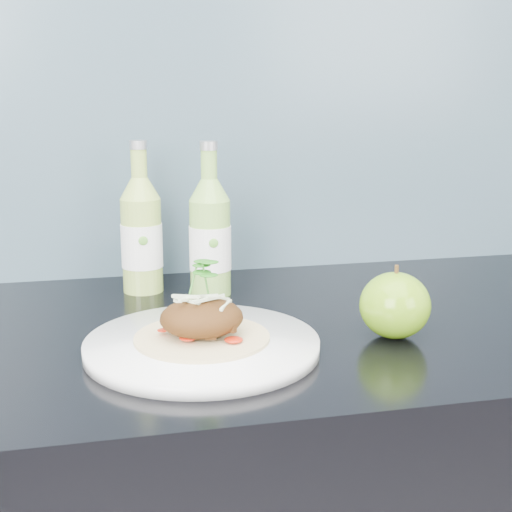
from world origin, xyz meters
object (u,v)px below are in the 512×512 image
at_px(dinner_plate, 202,345).
at_px(cider_bottle_right, 210,237).
at_px(green_apple, 395,305).
at_px(cider_bottle_left, 142,235).

bearing_deg(dinner_plate, cider_bottle_right, 78.25).
distance_m(dinner_plate, green_apple, 0.25).
relative_size(green_apple, cider_bottle_left, 0.45).
relative_size(dinner_plate, green_apple, 3.40).
height_order(dinner_plate, cider_bottle_right, cider_bottle_right).
relative_size(dinner_plate, cider_bottle_left, 1.54).
bearing_deg(cider_bottle_left, cider_bottle_right, -22.88).
xyz_separation_m(cider_bottle_left, cider_bottle_right, (0.10, -0.04, 0.00)).
xyz_separation_m(green_apple, cider_bottle_right, (-0.19, 0.24, 0.05)).
height_order(dinner_plate, cider_bottle_left, cider_bottle_left).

